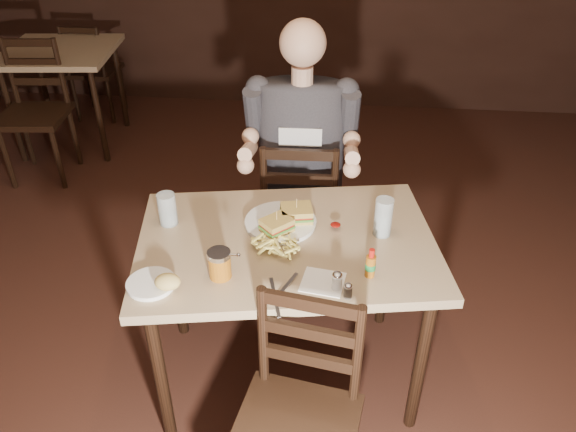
# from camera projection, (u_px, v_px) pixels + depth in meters

# --- Properties ---
(room_shell) EXTENTS (7.00, 7.00, 7.00)m
(room_shell) POSITION_uv_depth(u_px,v_px,m) (246.00, 119.00, 1.62)
(room_shell) COLOR black
(room_shell) RESTS_ON ground
(main_table) EXTENTS (1.27, 0.96, 0.77)m
(main_table) POSITION_uv_depth(u_px,v_px,m) (287.00, 257.00, 2.24)
(main_table) COLOR tan
(main_table) RESTS_ON ground
(bg_table) EXTENTS (0.88, 0.88, 0.77)m
(bg_table) POSITION_uv_depth(u_px,v_px,m) (61.00, 61.00, 4.24)
(bg_table) COLOR tan
(bg_table) RESTS_ON ground
(chair_far) EXTENTS (0.43, 0.47, 0.90)m
(chair_far) POSITION_uv_depth(u_px,v_px,m) (300.00, 209.00, 2.96)
(chair_far) COLOR black
(chair_far) RESTS_ON ground
(chair_near) EXTENTS (0.47, 0.51, 0.88)m
(chair_near) POSITION_uv_depth(u_px,v_px,m) (295.00, 432.00, 1.86)
(chair_near) COLOR black
(chair_near) RESTS_ON ground
(bg_chair_far) EXTENTS (0.38, 0.42, 0.83)m
(bg_chair_far) POSITION_uv_depth(u_px,v_px,m) (95.00, 70.00, 4.84)
(bg_chair_far) COLOR black
(bg_chair_far) RESTS_ON ground
(bg_chair_near) EXTENTS (0.48, 0.52, 0.95)m
(bg_chair_near) POSITION_uv_depth(u_px,v_px,m) (33.00, 115.00, 3.90)
(bg_chair_near) COLOR black
(bg_chair_near) RESTS_ON ground
(diner) EXTENTS (0.57, 0.45, 0.97)m
(diner) POSITION_uv_depth(u_px,v_px,m) (301.00, 126.00, 2.64)
(diner) COLOR #343238
(diner) RESTS_ON chair_far
(dinner_plate) EXTENTS (0.33, 0.33, 0.02)m
(dinner_plate) POSITION_uv_depth(u_px,v_px,m) (281.00, 223.00, 2.28)
(dinner_plate) COLOR white
(dinner_plate) RESTS_ON main_table
(sandwich_left) EXTENTS (0.14, 0.12, 0.10)m
(sandwich_left) POSITION_uv_depth(u_px,v_px,m) (297.00, 209.00, 2.25)
(sandwich_left) COLOR tan
(sandwich_left) RESTS_ON dinner_plate
(sandwich_right) EXTENTS (0.14, 0.14, 0.10)m
(sandwich_right) POSITION_uv_depth(u_px,v_px,m) (277.00, 222.00, 2.18)
(sandwich_right) COLOR tan
(sandwich_right) RESTS_ON dinner_plate
(fries_pile) EXTENTS (0.24, 0.19, 0.04)m
(fries_pile) POSITION_uv_depth(u_px,v_px,m) (274.00, 245.00, 2.11)
(fries_pile) COLOR #CEC15D
(fries_pile) RESTS_ON dinner_plate
(ketchup_dollop) EXTENTS (0.05, 0.05, 0.01)m
(ketchup_dollop) POSITION_uv_depth(u_px,v_px,m) (336.00, 225.00, 2.24)
(ketchup_dollop) COLOR maroon
(ketchup_dollop) RESTS_ON dinner_plate
(glass_left) EXTENTS (0.09, 0.09, 0.14)m
(glass_left) POSITION_uv_depth(u_px,v_px,m) (167.00, 209.00, 2.25)
(glass_left) COLOR silver
(glass_left) RESTS_ON main_table
(glass_right) EXTENTS (0.08, 0.08, 0.16)m
(glass_right) POSITION_uv_depth(u_px,v_px,m) (383.00, 217.00, 2.18)
(glass_right) COLOR silver
(glass_right) RESTS_ON main_table
(hot_sauce) EXTENTS (0.04, 0.04, 0.12)m
(hot_sauce) POSITION_uv_depth(u_px,v_px,m) (371.00, 263.00, 1.98)
(hot_sauce) COLOR #905010
(hot_sauce) RESTS_ON main_table
(salt_shaker) EXTENTS (0.04, 0.04, 0.07)m
(salt_shaker) POSITION_uv_depth(u_px,v_px,m) (337.00, 281.00, 1.94)
(salt_shaker) COLOR white
(salt_shaker) RESTS_ON main_table
(pepper_shaker) EXTENTS (0.03, 0.03, 0.05)m
(pepper_shaker) POSITION_uv_depth(u_px,v_px,m) (348.00, 291.00, 1.91)
(pepper_shaker) COLOR #38332D
(pepper_shaker) RESTS_ON main_table
(syrup_dispenser) EXTENTS (0.10, 0.10, 0.11)m
(syrup_dispenser) POSITION_uv_depth(u_px,v_px,m) (220.00, 264.00, 1.98)
(syrup_dispenser) COLOR #905010
(syrup_dispenser) RESTS_ON main_table
(napkin) EXTENTS (0.17, 0.16, 0.00)m
(napkin) POSITION_uv_depth(u_px,v_px,m) (323.00, 282.00, 1.98)
(napkin) COLOR white
(napkin) RESTS_ON main_table
(knife) EXTENTS (0.06, 0.20, 0.00)m
(knife) POSITION_uv_depth(u_px,v_px,m) (275.00, 297.00, 1.91)
(knife) COLOR silver
(knife) RESTS_ON napkin
(fork) EXTENTS (0.08, 0.17, 0.01)m
(fork) POSITION_uv_depth(u_px,v_px,m) (285.00, 288.00, 1.95)
(fork) COLOR silver
(fork) RESTS_ON napkin
(side_plate) EXTENTS (0.19, 0.19, 0.01)m
(side_plate) POSITION_uv_depth(u_px,v_px,m) (151.00, 284.00, 1.97)
(side_plate) COLOR white
(side_plate) RESTS_ON main_table
(bread_roll) EXTENTS (0.10, 0.09, 0.05)m
(bread_roll) POSITION_uv_depth(u_px,v_px,m) (168.00, 282.00, 1.93)
(bread_roll) COLOR tan
(bread_roll) RESTS_ON side_plate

